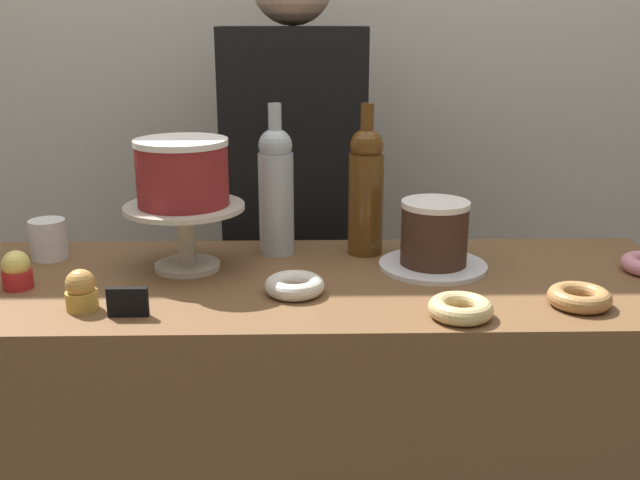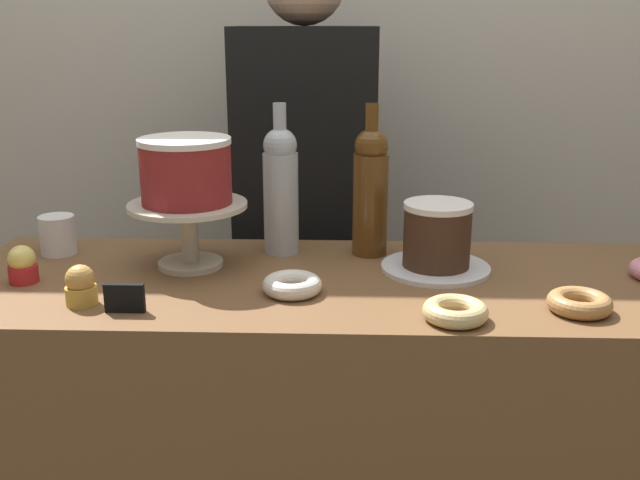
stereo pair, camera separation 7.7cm
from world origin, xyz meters
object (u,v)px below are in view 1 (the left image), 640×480
Objects in this scene: donut_glazed at (461,308)px; donut_maple at (579,297)px; chocolate_round_cake at (434,233)px; coffee_cup_ceramic at (48,239)px; donut_sugar at (295,285)px; cupcake_caramel at (81,291)px; cupcake_lemon at (17,271)px; wine_bottle_clear at (276,189)px; white_layer_cake at (182,172)px; cake_stand_pedestal at (185,225)px; price_sign_chalkboard at (128,302)px; barista_figure at (295,245)px; wine_bottle_amber at (366,189)px.

donut_maple is at bearing 11.76° from donut_glazed.
chocolate_round_cake reaches higher than coffee_cup_ceramic.
donut_sugar is at bearing -22.84° from coffee_cup_ceramic.
cupcake_lemon is (-0.15, 0.11, 0.00)m from cupcake_caramel.
white_layer_cake is at bearing -149.83° from wine_bottle_clear.
cake_stand_pedestal is 0.32m from coffee_cup_ceramic.
price_sign_chalkboard is 0.04× the size of barista_figure.
wine_bottle_clear reaches higher than donut_glazed.
cupcake_lemon is at bearing -160.87° from white_layer_cake.
chocolate_round_cake is 1.86× the size of cupcake_lemon.
chocolate_round_cake reaches higher than cupcake_lemon.
chocolate_round_cake is 0.27m from donut_glazed.
cupcake_lemon is at bearing 144.18° from cupcake_caramel.
white_layer_cake is 0.36m from cupcake_lemon.
cupcake_caramel is at bearing -119.42° from barista_figure.
cupcake_caramel is 0.88m from donut_maple.
barista_figure is at bearing 63.58° from white_layer_cake.
wine_bottle_amber is 0.62m from cupcake_caramel.
cake_stand_pedestal is at bearing 90.00° from white_layer_cake.
donut_maple is at bearing -15.88° from coffee_cup_ceramic.
coffee_cup_ceramic is at bearing 164.12° from donut_maple.
coffee_cup_ceramic is (-0.68, -0.02, -0.10)m from wine_bottle_amber.
barista_figure is (0.37, 0.65, -0.12)m from cupcake_caramel.
price_sign_chalkboard is at bearing -156.77° from chocolate_round_cake.
coffee_cup_ceramic is (-0.81, 0.34, 0.03)m from donut_glazed.
donut_maple is 0.79m from price_sign_chalkboard.
donut_glazed is at bearing -22.74° from coffee_cup_ceramic.
white_layer_cake reaches higher than cake_stand_pedestal.
coffee_cup_ceramic reaches higher than cupcake_caramel.
cake_stand_pedestal is 0.11m from white_layer_cake.
price_sign_chalkboard is at bearing -104.15° from white_layer_cake.
barista_figure reaches higher than coffee_cup_ceramic.
barista_figure is (0.28, 0.68, -0.11)m from price_sign_chalkboard.
price_sign_chalkboard reaches higher than donut_sugar.
barista_figure reaches higher than chocolate_round_cake.
white_layer_cake is at bearing 75.85° from price_sign_chalkboard.
cake_stand_pedestal is 3.26× the size of cupcake_lemon.
wine_bottle_amber reaches higher than price_sign_chalkboard.
donut_sugar is 1.60× the size of price_sign_chalkboard.
wine_bottle_clear is at bearing 149.47° from donut_maple.
coffee_cup_ceramic is (-0.49, -0.03, -0.10)m from wine_bottle_clear.
wine_bottle_amber is 4.65× the size of price_sign_chalkboard.
barista_figure is at bearing 90.69° from donut_sugar.
coffee_cup_ceramic is at bearing 90.06° from cupcake_lemon.
wine_bottle_clear is at bearing 30.17° from cake_stand_pedestal.
cupcake_caramel is at bearing -124.89° from white_layer_cake.
chocolate_round_cake is 0.35m from wine_bottle_clear.
cupcake_caramel is (-0.15, -0.22, -0.06)m from cake_stand_pedestal.
cake_stand_pedestal is at bearing 75.85° from price_sign_chalkboard.
price_sign_chalkboard is (-0.06, -0.25, -0.07)m from cake_stand_pedestal.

